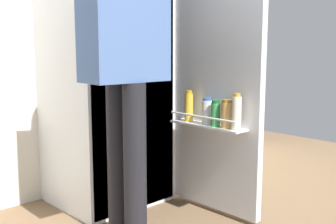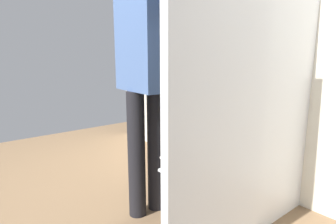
# 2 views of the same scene
# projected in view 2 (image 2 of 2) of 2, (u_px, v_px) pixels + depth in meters

# --- Properties ---
(kitchen_wall) EXTENTS (4.40, 0.10, 2.61)m
(kitchen_wall) POSITION_uv_depth(u_px,v_px,m) (274.00, 31.00, 2.14)
(kitchen_wall) COLOR silver
(kitchen_wall) RESTS_ON ground_plane
(refrigerator) EXTENTS (0.74, 1.32, 1.75)m
(refrigerator) POSITION_uv_depth(u_px,v_px,m) (240.00, 90.00, 1.95)
(refrigerator) COLOR silver
(refrigerator) RESTS_ON ground_plane
(person) EXTENTS (0.56, 0.79, 1.77)m
(person) POSITION_uv_depth(u_px,v_px,m) (146.00, 62.00, 1.81)
(person) COLOR black
(person) RESTS_ON ground_plane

